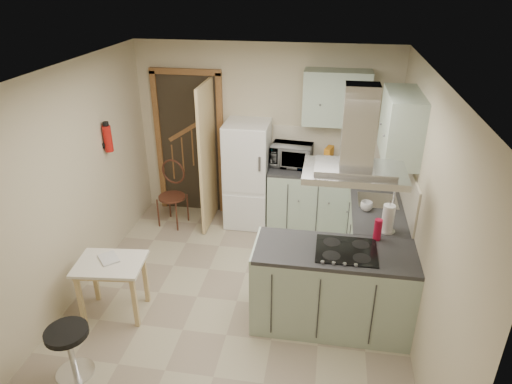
% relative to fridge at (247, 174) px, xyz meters
% --- Properties ---
extents(floor, '(4.20, 4.20, 0.00)m').
position_rel_fridge_xyz_m(floor, '(0.20, -1.80, -0.75)').
color(floor, tan).
rests_on(floor, ground).
extents(ceiling, '(4.20, 4.20, 0.00)m').
position_rel_fridge_xyz_m(ceiling, '(0.20, -1.80, 1.75)').
color(ceiling, silver).
rests_on(ceiling, back_wall).
extents(back_wall, '(3.60, 0.00, 3.60)m').
position_rel_fridge_xyz_m(back_wall, '(0.20, 0.30, 0.50)').
color(back_wall, '#C2B596').
rests_on(back_wall, floor).
extents(left_wall, '(0.00, 4.20, 4.20)m').
position_rel_fridge_xyz_m(left_wall, '(-1.60, -1.80, 0.50)').
color(left_wall, '#C2B596').
rests_on(left_wall, floor).
extents(right_wall, '(0.00, 4.20, 4.20)m').
position_rel_fridge_xyz_m(right_wall, '(2.00, -1.80, 0.50)').
color(right_wall, '#C2B596').
rests_on(right_wall, floor).
extents(doorway, '(1.10, 0.12, 2.10)m').
position_rel_fridge_xyz_m(doorway, '(-0.90, 0.27, 0.30)').
color(doorway, brown).
rests_on(doorway, floor).
extents(fridge, '(0.60, 0.60, 1.50)m').
position_rel_fridge_xyz_m(fridge, '(0.00, 0.00, 0.00)').
color(fridge, white).
rests_on(fridge, floor).
extents(counter_back, '(1.08, 0.60, 0.90)m').
position_rel_fridge_xyz_m(counter_back, '(0.86, 0.00, -0.30)').
color(counter_back, '#9EB2A0').
rests_on(counter_back, floor).
extents(counter_right, '(0.60, 1.95, 0.90)m').
position_rel_fridge_xyz_m(counter_right, '(1.70, -0.68, -0.30)').
color(counter_right, '#9EB2A0').
rests_on(counter_right, floor).
extents(splashback, '(1.68, 0.02, 0.50)m').
position_rel_fridge_xyz_m(splashback, '(1.16, 0.29, 0.40)').
color(splashback, beige).
rests_on(splashback, counter_back).
extents(wall_cabinet_back, '(0.85, 0.35, 0.70)m').
position_rel_fridge_xyz_m(wall_cabinet_back, '(1.15, 0.12, 1.10)').
color(wall_cabinet_back, '#9EB2A0').
rests_on(wall_cabinet_back, back_wall).
extents(wall_cabinet_right, '(0.35, 0.90, 0.70)m').
position_rel_fridge_xyz_m(wall_cabinet_right, '(1.82, -0.95, 1.10)').
color(wall_cabinet_right, '#9EB2A0').
rests_on(wall_cabinet_right, right_wall).
extents(peninsula, '(1.55, 0.65, 0.90)m').
position_rel_fridge_xyz_m(peninsula, '(1.22, -1.98, -0.30)').
color(peninsula, '#9EB2A0').
rests_on(peninsula, floor).
extents(hob, '(0.58, 0.50, 0.01)m').
position_rel_fridge_xyz_m(hob, '(1.32, -1.98, 0.16)').
color(hob, black).
rests_on(hob, peninsula).
extents(extractor_hood, '(0.90, 0.55, 0.10)m').
position_rel_fridge_xyz_m(extractor_hood, '(1.32, -1.98, 0.97)').
color(extractor_hood, silver).
rests_on(extractor_hood, ceiling).
extents(sink, '(0.45, 0.40, 0.01)m').
position_rel_fridge_xyz_m(sink, '(1.70, -0.85, 0.16)').
color(sink, silver).
rests_on(sink, counter_right).
extents(fire_extinguisher, '(0.10, 0.10, 0.32)m').
position_rel_fridge_xyz_m(fire_extinguisher, '(-1.54, -0.90, 0.75)').
color(fire_extinguisher, '#B2140F').
rests_on(fire_extinguisher, left_wall).
extents(drop_leaf_table, '(0.73, 0.58, 0.64)m').
position_rel_fridge_xyz_m(drop_leaf_table, '(-1.04, -2.18, -0.43)').
color(drop_leaf_table, tan).
rests_on(drop_leaf_table, floor).
extents(bentwood_chair, '(0.46, 0.46, 0.86)m').
position_rel_fridge_xyz_m(bentwood_chair, '(-1.05, -0.24, -0.32)').
color(bentwood_chair, '#54391C').
rests_on(bentwood_chair, floor).
extents(stool, '(0.47, 0.47, 0.51)m').
position_rel_fridge_xyz_m(stool, '(-1.06, -3.03, -0.50)').
color(stool, black).
rests_on(stool, floor).
extents(microwave, '(0.58, 0.42, 0.30)m').
position_rel_fridge_xyz_m(microwave, '(0.60, 0.07, 0.30)').
color(microwave, black).
rests_on(microwave, counter_back).
extents(kettle, '(0.16, 0.16, 0.21)m').
position_rel_fridge_xyz_m(kettle, '(1.33, 0.00, 0.26)').
color(kettle, white).
rests_on(kettle, counter_back).
extents(cereal_box, '(0.13, 0.21, 0.30)m').
position_rel_fridge_xyz_m(cereal_box, '(1.10, 0.06, 0.30)').
color(cereal_box, orange).
rests_on(cereal_box, counter_back).
extents(soap_bottle, '(0.09, 0.09, 0.16)m').
position_rel_fridge_xyz_m(soap_bottle, '(1.89, -0.25, 0.23)').
color(soap_bottle, '#B6B4C1').
rests_on(soap_bottle, counter_right).
extents(paper_towel, '(0.16, 0.16, 0.31)m').
position_rel_fridge_xyz_m(paper_towel, '(1.74, -1.54, 0.31)').
color(paper_towel, silver).
rests_on(paper_towel, counter_right).
extents(cup, '(0.14, 0.14, 0.11)m').
position_rel_fridge_xyz_m(cup, '(1.56, -1.11, 0.20)').
color(cup, silver).
rests_on(cup, counter_right).
extents(red_bottle, '(0.10, 0.10, 0.22)m').
position_rel_fridge_xyz_m(red_bottle, '(1.63, -1.71, 0.26)').
color(red_bottle, '#AD0E2F').
rests_on(red_bottle, peninsula).
extents(book, '(0.28, 0.29, 0.10)m').
position_rel_fridge_xyz_m(book, '(-1.13, -2.18, -0.06)').
color(book, '#994A33').
rests_on(book, drop_leaf_table).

